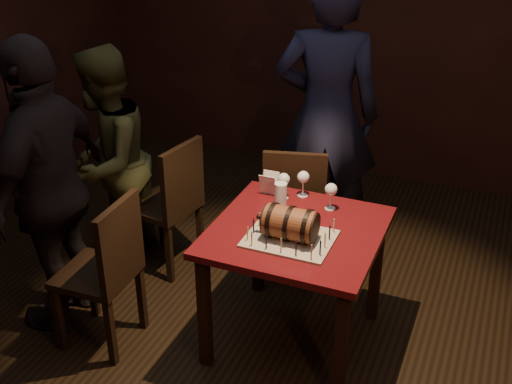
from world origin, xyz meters
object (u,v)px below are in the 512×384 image
wine_glass_right (331,191)px  person_left_front (50,189)px  wine_glass_mid (303,178)px  pint_of_ale (281,196)px  wine_glass_left (284,180)px  chair_back (295,204)px  chair_left_rear (172,199)px  chair_left_front (107,267)px  barrel_cake (290,223)px  person_left_rear (107,163)px  person_back (327,116)px  pub_table (296,246)px

wine_glass_right → person_left_front: 1.58m
wine_glass_mid → pint_of_ale: (-0.07, -0.18, -0.04)m
wine_glass_left → chair_back: chair_back is taller
chair_left_rear → chair_left_front: size_ratio=1.00×
chair_back → chair_left_rear: (-0.78, -0.25, 0.00)m
barrel_cake → person_left_front: bearing=-171.9°
pint_of_ale → chair_back: size_ratio=0.16×
barrel_cake → person_left_rear: (-1.42, 0.42, -0.08)m
wine_glass_right → person_back: bearing=108.9°
wine_glass_mid → chair_left_rear: bearing=177.8°
pub_table → barrel_cake: 0.24m
chair_back → person_back: person_back is taller
pint_of_ale → chair_back: (-0.07, 0.46, -0.30)m
person_left_front → chair_left_front: bearing=70.0°
wine_glass_left → chair_left_front: size_ratio=0.17×
chair_back → wine_glass_right: bearing=-48.1°
wine_glass_mid → person_left_rear: person_left_rear is taller
wine_glass_mid → chair_left_rear: size_ratio=0.17×
chair_left_front → person_left_rear: (-0.47, 0.73, 0.24)m
chair_back → person_left_rear: person_left_rear is taller
wine_glass_left → wine_glass_right: same height
wine_glass_left → person_left_rear: (-1.23, 0.00, -0.10)m
chair_back → person_back: 0.66m
pub_table → person_left_front: 1.42m
pub_table → person_back: 1.20m
chair_left_front → person_left_rear: 0.90m
barrel_cake → person_back: bearing=98.7°
chair_back → chair_left_rear: bearing=-162.1°
person_left_rear → chair_left_front: bearing=23.9°
barrel_cake → wine_glass_left: barrel_cake is taller
wine_glass_mid → person_back: bearing=97.1°
pint_of_ale → chair_back: chair_back is taller
barrel_cake → pint_of_ale: bearing=118.3°
pint_of_ale → person_left_rear: person_left_rear is taller
wine_glass_right → person_left_front: bearing=-157.8°
chair_left_rear → person_back: size_ratio=0.48×
pint_of_ale → wine_glass_left: bearing=101.8°
person_back → person_left_rear: 1.50m
wine_glass_right → chair_left_front: size_ratio=0.17×
barrel_cake → person_left_front: person_left_front is taller
wine_glass_left → chair_back: 0.50m
person_back → person_left_front: (-1.17, -1.45, -0.10)m
wine_glass_mid → chair_back: (-0.14, 0.29, -0.34)m
person_back → person_left_rear: (-1.23, -0.83, -0.22)m
wine_glass_right → chair_back: 0.61m
wine_glass_left → chair_left_rear: chair_left_rear is taller
person_back → person_left_front: 1.87m
barrel_cake → person_back: 1.27m
wine_glass_right → chair_left_rear: size_ratio=0.17×
chair_back → person_left_front: 1.53m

